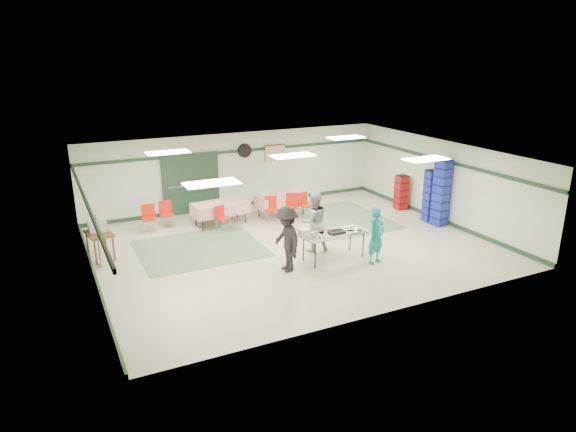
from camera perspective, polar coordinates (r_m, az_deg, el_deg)
name	(u,v)px	position (r m, az deg, el deg)	size (l,w,h in m)	color
floor	(293,246)	(15.06, 0.51, -3.33)	(11.00, 11.00, 0.00)	beige
ceiling	(293,155)	(14.30, 0.54, 6.80)	(11.00, 11.00, 0.00)	white
wall_back	(237,170)	(18.63, -5.71, 5.08)	(11.00, 11.00, 0.00)	beige
wall_front	(389,255)	(11.01, 11.11, -4.32)	(11.00, 11.00, 0.00)	beige
wall_left	(88,230)	(13.22, -21.31, -1.44)	(9.00, 9.00, 0.00)	beige
wall_right	(441,181)	(17.70, 16.69, 3.73)	(9.00, 9.00, 0.00)	beige
trim_back	(236,151)	(18.46, -5.74, 7.18)	(11.00, 0.06, 0.10)	#1D3621
baseboard_back	(238,205)	(18.93, -5.56, 1.25)	(11.00, 0.06, 0.12)	#1D3621
trim_left	(86,202)	(13.02, -21.53, 1.48)	(9.00, 0.06, 0.10)	#1D3621
baseboard_left	(96,279)	(13.68, -20.58, -6.54)	(9.00, 0.06, 0.12)	#1D3621
trim_right	(443,160)	(17.53, 16.82, 5.94)	(9.00, 0.06, 0.10)	#1D3621
baseboard_right	(437,218)	(18.03, 16.26, -0.25)	(9.00, 0.06, 0.12)	#1D3621
green_patch_a	(200,248)	(15.08, -9.75, -3.55)	(3.50, 3.00, 0.01)	#5E7B5A
green_patch_b	(346,218)	(17.60, 6.49, -0.26)	(2.50, 3.50, 0.01)	#5E7B5A
double_door_left	(177,185)	(18.02, -12.18, 3.34)	(0.90, 0.06, 2.10)	gray
double_door_right	(204,182)	(18.26, -9.29, 3.70)	(0.90, 0.06, 2.10)	gray
door_frame	(191,184)	(18.11, -10.73, 3.51)	(2.00, 0.03, 2.15)	#1D3621
wall_fan	(245,151)	(18.54, -4.84, 7.25)	(0.50, 0.50, 0.10)	black
scroll_banner	(275,153)	(19.03, -1.43, 6.98)	(0.80, 0.02, 0.60)	#D6B385
serving_table	(334,234)	(13.94, 5.12, -2.04)	(1.86, 0.86, 0.76)	#B4B5B0
sheet_tray_right	(352,231)	(14.11, 7.16, -1.61)	(0.58, 0.44, 0.02)	silver
sheet_tray_mid	(329,232)	(13.91, 4.56, -1.82)	(0.53, 0.40, 0.02)	silver
sheet_tray_left	(319,236)	(13.62, 3.48, -2.23)	(0.60, 0.46, 0.02)	silver
baking_pan	(336,232)	(13.86, 5.38, -1.79)	(0.45, 0.28, 0.08)	black
foam_box_stack	(304,233)	(13.50, 1.79, -1.91)	(0.26, 0.23, 0.23)	white
volunteer_teal	(376,236)	(13.80, 9.80, -2.18)	(0.57, 0.37, 1.55)	#138586
volunteer_grey	(314,222)	(14.44, 2.89, -0.64)	(0.84, 0.65, 1.73)	#97969C
volunteer_dark	(287,239)	(13.11, -0.15, -2.60)	(1.11, 0.64, 1.72)	black
dining_table_a	(281,199)	(17.67, -0.76, 1.85)	(1.82, 0.97, 0.77)	red
dining_table_b	(220,208)	(16.88, -7.52, 0.92)	(1.87, 0.96, 0.77)	red
chair_a	(292,204)	(17.24, 0.49, 1.37)	(0.54, 0.54, 0.90)	red
chair_b	(271,207)	(16.93, -1.88, 1.03)	(0.49, 0.49, 0.89)	red
chair_c	(305,202)	(17.45, 1.85, 1.51)	(0.50, 0.50, 0.87)	red
chair_d	(221,216)	(16.33, -7.42, 0.05)	(0.48, 0.48, 0.80)	red
chair_loose_a	(166,211)	(16.92, -13.39, 0.50)	(0.41, 0.41, 0.87)	red
chair_loose_b	(149,215)	(16.62, -15.22, 0.07)	(0.46, 0.46, 0.89)	red
crate_stack_blue_a	(431,196)	(17.64, 15.57, 2.17)	(0.38, 0.38, 1.74)	#1A2A9E
crate_stack_red	(401,192)	(18.81, 12.48, 2.58)	(0.38, 0.38, 1.24)	#A51012
crate_stack_blue_b	(441,193)	(17.24, 16.67, 2.48)	(0.42, 0.42, 2.18)	#1A2A9E
printer_table	(99,236)	(14.87, -20.24, -2.11)	(0.74, 1.01, 0.74)	brown
office_printer	(97,225)	(14.93, -20.43, -0.91)	(0.46, 0.40, 0.37)	#B8B7B2
broom	(98,239)	(14.38, -20.37, -2.40)	(0.03, 0.03, 1.43)	brown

